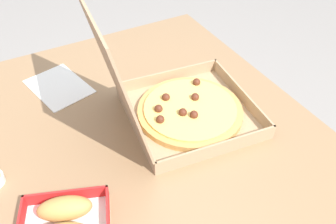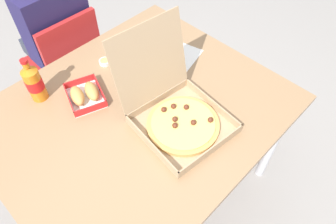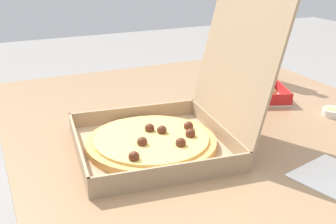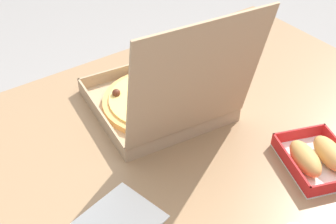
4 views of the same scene
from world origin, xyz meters
name	(u,v)px [view 4 (image 4 of 4)]	position (x,y,z in m)	size (l,w,h in m)	color
dining_table	(219,154)	(0.00, 0.00, 0.66)	(1.25, 1.06, 0.73)	#997551
pizza_box_open	(162,98)	(0.07, -0.17, 0.79)	(0.39, 0.46, 0.38)	tan
bread_side_box	(317,157)	(-0.12, 0.22, 0.76)	(0.21, 0.23, 0.06)	white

